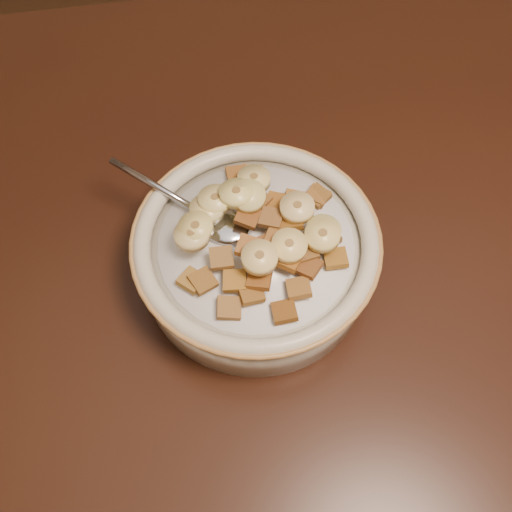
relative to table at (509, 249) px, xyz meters
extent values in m
cube|color=#422816|center=(0.00, 0.00, -0.78)|extent=(4.00, 4.50, 0.10)
cube|color=black|center=(0.00, 0.00, 0.00)|extent=(1.42, 0.93, 0.04)
cube|color=black|center=(-0.01, 0.64, -0.31)|extent=(0.42, 0.42, 0.84)
cylinder|color=beige|center=(-0.27, 0.01, 0.05)|extent=(0.22, 0.22, 0.05)
cylinder|color=white|center=(-0.27, 0.01, 0.07)|extent=(0.18, 0.18, 0.00)
ellipsoid|color=#ADB3BE|center=(-0.29, 0.04, 0.08)|extent=(0.06, 0.06, 0.01)
cube|color=brown|center=(-0.24, 0.01, 0.09)|extent=(0.03, 0.03, 0.01)
cube|color=brown|center=(-0.26, 0.05, 0.09)|extent=(0.03, 0.03, 0.01)
cube|color=brown|center=(-0.28, -0.04, 0.08)|extent=(0.02, 0.02, 0.01)
cube|color=olive|center=(-0.22, 0.05, 0.08)|extent=(0.03, 0.03, 0.01)
cube|color=brown|center=(-0.30, 0.05, 0.08)|extent=(0.03, 0.03, 0.01)
cube|color=brown|center=(-0.27, -0.03, 0.09)|extent=(0.03, 0.03, 0.01)
cube|color=brown|center=(-0.23, -0.02, 0.08)|extent=(0.03, 0.03, 0.01)
cube|color=#955D1A|center=(-0.29, -0.03, 0.08)|extent=(0.02, 0.02, 0.01)
cube|color=brown|center=(-0.20, 0.05, 0.08)|extent=(0.03, 0.03, 0.01)
cube|color=olive|center=(-0.26, 0.09, 0.08)|extent=(0.02, 0.02, 0.01)
cube|color=brown|center=(-0.25, 0.00, 0.09)|extent=(0.03, 0.03, 0.01)
cube|color=brown|center=(-0.30, -0.05, 0.08)|extent=(0.02, 0.02, 0.01)
cube|color=brown|center=(-0.24, 0.05, 0.09)|extent=(0.03, 0.03, 0.01)
cube|color=brown|center=(-0.26, 0.00, 0.09)|extent=(0.03, 0.03, 0.01)
cube|color=brown|center=(-0.20, 0.00, 0.08)|extent=(0.03, 0.03, 0.01)
cube|color=brown|center=(-0.27, 0.09, 0.08)|extent=(0.02, 0.02, 0.01)
cube|color=brown|center=(-0.24, -0.04, 0.08)|extent=(0.02, 0.02, 0.01)
cube|color=#8E6018|center=(-0.20, -0.02, 0.08)|extent=(0.02, 0.02, 0.01)
cube|color=brown|center=(-0.27, 0.03, 0.09)|extent=(0.03, 0.03, 0.01)
cube|color=brown|center=(-0.23, 0.02, 0.09)|extent=(0.02, 0.02, 0.01)
cube|color=olive|center=(-0.30, 0.00, 0.09)|extent=(0.02, 0.02, 0.01)
cube|color=brown|center=(-0.26, -0.06, 0.08)|extent=(0.02, 0.02, 0.01)
cube|color=brown|center=(-0.28, 0.00, 0.09)|extent=(0.03, 0.03, 0.01)
cube|color=brown|center=(-0.32, -0.02, 0.08)|extent=(0.03, 0.03, 0.01)
cube|color=brown|center=(-0.33, -0.02, 0.08)|extent=(0.03, 0.03, 0.01)
cube|color=brown|center=(-0.23, -0.01, 0.09)|extent=(0.02, 0.02, 0.01)
cube|color=brown|center=(-0.25, 0.03, 0.09)|extent=(0.03, 0.03, 0.01)
cube|color=brown|center=(-0.20, 0.05, 0.08)|extent=(0.03, 0.03, 0.01)
cube|color=brown|center=(-0.24, -0.02, 0.09)|extent=(0.03, 0.03, 0.01)
cylinder|color=#C9BE84|center=(-0.31, 0.04, 0.09)|extent=(0.04, 0.04, 0.01)
cylinder|color=#D9CF70|center=(-0.30, 0.05, 0.10)|extent=(0.04, 0.04, 0.01)
cylinder|color=#D6C77A|center=(-0.32, 0.02, 0.10)|extent=(0.04, 0.04, 0.01)
cylinder|color=#D2C765|center=(-0.21, 0.00, 0.09)|extent=(0.04, 0.04, 0.01)
cylinder|color=#F3D681|center=(-0.23, 0.03, 0.10)|extent=(0.04, 0.04, 0.01)
cylinder|color=#D5CA76|center=(-0.32, 0.02, 0.10)|extent=(0.04, 0.04, 0.01)
cylinder|color=#D2C37A|center=(-0.26, 0.07, 0.09)|extent=(0.03, 0.04, 0.01)
cylinder|color=#FDD47E|center=(-0.27, -0.02, 0.10)|extent=(0.04, 0.04, 0.01)
cylinder|color=#DBD076|center=(-0.28, 0.05, 0.10)|extent=(0.04, 0.04, 0.02)
cylinder|color=#FCE586|center=(-0.24, -0.01, 0.10)|extent=(0.04, 0.04, 0.01)
cylinder|color=beige|center=(-0.27, 0.05, 0.10)|extent=(0.04, 0.04, 0.02)
cylinder|color=#E3D776|center=(-0.21, 0.00, 0.10)|extent=(0.04, 0.04, 0.01)
camera|label=1|loc=(-0.32, -0.25, 0.51)|focal=40.00mm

